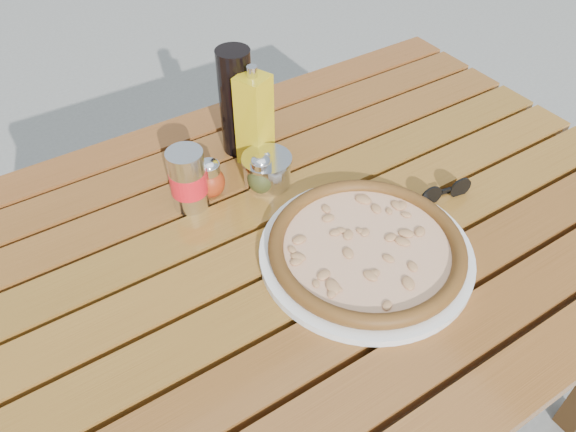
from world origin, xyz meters
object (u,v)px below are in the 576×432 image
pizza (367,247)px  olive_oil_cruet (254,120)px  parmesan_tin (267,170)px  oregano_shaker (261,175)px  dark_bottle (236,102)px  table (294,263)px  soda_can (188,180)px  plate (366,253)px  pepper_shaker (210,179)px  sunglasses (445,192)px

pizza → olive_oil_cruet: olive_oil_cruet is taller
pizza → parmesan_tin: size_ratio=3.55×
oregano_shaker → dark_bottle: size_ratio=0.37×
table → soda_can: size_ratio=11.67×
table → parmesan_tin: parmesan_tin is taller
plate → pepper_shaker: pepper_shaker is taller
table → oregano_shaker: 0.18m
plate → pepper_shaker: 0.32m
pizza → pepper_shaker: (-0.15, 0.28, 0.02)m
olive_oil_cruet → soda_can: bearing=-163.9°
oregano_shaker → sunglasses: (0.27, -0.21, -0.02)m
oregano_shaker → pizza: bearing=-76.0°
pepper_shaker → dark_bottle: bearing=40.7°
oregano_shaker → parmesan_tin: oregano_shaker is taller
table → pepper_shaker: bearing=112.1°
oregano_shaker → table: bearing=-95.9°
table → olive_oil_cruet: (0.05, 0.22, 0.17)m
pepper_shaker → oregano_shaker: same height
soda_can → oregano_shaker: bearing=-16.2°
soda_can → olive_oil_cruet: bearing=16.1°
soda_can → sunglasses: bearing=-31.0°
table → plate: bearing=-55.4°
plate → oregano_shaker: bearing=104.0°
olive_oil_cruet → parmesan_tin: bearing=-103.5°
plate → pizza: 0.02m
pepper_shaker → parmesan_tin: size_ratio=0.69×
oregano_shaker → soda_can: bearing=163.8°
dark_bottle → soda_can: bearing=-147.1°
table → pizza: 0.16m
parmesan_tin → sunglasses: size_ratio=1.07×
table → oregano_shaker: (0.01, 0.13, 0.11)m
pepper_shaker → oregano_shaker: size_ratio=1.00×
pepper_shaker → olive_oil_cruet: (0.12, 0.04, 0.06)m
soda_can → parmesan_tin: size_ratio=1.01×
olive_oil_cruet → pepper_shaker: bearing=-160.2°
pizza → soda_can: (-0.19, 0.28, 0.04)m
parmesan_tin → pepper_shaker: bearing=166.1°
pepper_shaker → soda_can: soda_can is taller
plate → pizza: size_ratio=0.85×
pepper_shaker → parmesan_tin: (0.11, -0.03, -0.01)m
table → soda_can: (-0.12, 0.17, 0.13)m
dark_bottle → olive_oil_cruet: dark_bottle is taller
parmesan_tin → sunglasses: parmesan_tin is taller
oregano_shaker → soda_can: (-0.13, 0.04, 0.02)m
soda_can → pizza: bearing=-55.7°
pizza → sunglasses: 0.22m
oregano_shaker → dark_bottle: 0.16m
parmesan_tin → olive_oil_cruet: bearing=76.5°
pepper_shaker → table: bearing=-67.9°
pizza → plate: bearing=45.0°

